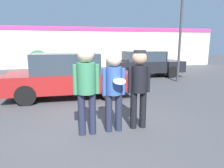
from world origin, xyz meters
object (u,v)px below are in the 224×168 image
object	(u,v)px
person_left	(86,82)
parked_car_near	(68,75)
street_lamp	(187,9)
person_right	(139,82)
shrub	(38,60)
parked_car_far	(144,64)
person_middle_with_frisbee	(114,85)

from	to	relation	value
person_left	parked_car_near	xyz separation A→B (m)	(-0.35, 3.27, -0.36)
parked_car_near	street_lamp	distance (m)	6.54
street_lamp	person_right	bearing A→B (deg)	-129.58
street_lamp	shrub	xyz separation A→B (m)	(-7.77, 6.36, -2.82)
parked_car_near	parked_car_far	bearing A→B (deg)	41.03
person_left	street_lamp	world-z (taller)	street_lamp
person_right	person_left	bearing A→B (deg)	-175.19
street_lamp	parked_car_near	bearing A→B (deg)	-162.12
person_left	parked_car_far	distance (m)	8.14
parked_car_far	person_left	bearing A→B (deg)	-119.59
person_middle_with_frisbee	street_lamp	world-z (taller)	street_lamp
person_middle_with_frisbee	shrub	xyz separation A→B (m)	(-3.07, 11.40, -0.31)
parked_car_far	street_lamp	bearing A→B (deg)	-57.50
person_left	person_right	distance (m)	1.16
parked_car_near	parked_car_far	world-z (taller)	parked_car_near
parked_car_near	person_left	bearing A→B (deg)	-83.80
shrub	parked_car_far	bearing A→B (deg)	-33.92
person_left	person_right	xyz separation A→B (m)	(1.16, 0.10, -0.06)
person_right	street_lamp	size ratio (longest dim) A/B	0.30
person_left	person_middle_with_frisbee	size ratio (longest dim) A/B	1.07
person_left	parked_car_near	distance (m)	3.31
person_right	parked_car_far	bearing A→B (deg)	67.71
person_right	street_lamp	xyz separation A→B (m)	(4.12, 4.99, 2.48)
parked_car_near	person_middle_with_frisbee	bearing A→B (deg)	-73.85
street_lamp	shrub	distance (m)	10.43
person_right	parked_car_near	distance (m)	3.52
person_middle_with_frisbee	parked_car_near	bearing A→B (deg)	106.15
parked_car_near	shrub	world-z (taller)	parked_car_near
parked_car_far	person_middle_with_frisbee	bearing A→B (deg)	-116.06
person_left	person_right	bearing A→B (deg)	4.81
person_left	parked_car_near	bearing A→B (deg)	96.20
parked_car_near	street_lamp	xyz separation A→B (m)	(5.64, 1.82, 2.77)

